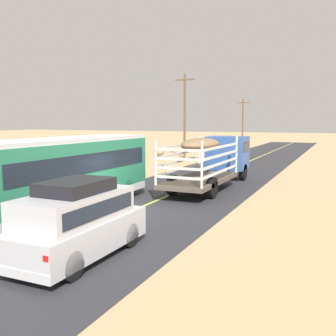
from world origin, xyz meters
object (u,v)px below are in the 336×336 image
(power_pole_mid, at_px, (185,113))
(bus, at_px, (67,172))
(suv_near, at_px, (77,220))
(livestock_truck, at_px, (218,156))
(boulder_near_shoulder, at_px, (16,154))
(boulder_far_horizon, at_px, (159,152))
(power_pole_far, at_px, (243,120))

(power_pole_mid, bearing_deg, bus, -79.54)
(power_pole_mid, bearing_deg, suv_near, -73.60)
(suv_near, xyz_separation_m, livestock_truck, (-0.29, 14.42, 0.64))
(power_pole_mid, height_order, boulder_near_shoulder, power_pole_mid)
(power_pole_mid, bearing_deg, boulder_near_shoulder, -144.74)
(power_pole_mid, bearing_deg, boulder_far_horizon, 170.56)
(boulder_near_shoulder, height_order, boulder_far_horizon, boulder_near_shoulder)
(livestock_truck, distance_m, boulder_far_horizon, 19.97)
(boulder_near_shoulder, bearing_deg, suv_near, -41.08)
(livestock_truck, relative_size, bus, 0.97)
(suv_near, bearing_deg, boulder_far_horizon, 111.68)
(livestock_truck, height_order, boulder_near_shoulder, livestock_truck)
(bus, bearing_deg, power_pole_far, 95.20)
(suv_near, xyz_separation_m, boulder_far_horizon, (-12.11, 30.46, -0.66))
(suv_near, relative_size, boulder_near_shoulder, 2.32)
(livestock_truck, xyz_separation_m, boulder_far_horizon, (-11.82, 16.04, -1.30))
(bus, height_order, boulder_far_horizon, bus)
(suv_near, xyz_separation_m, boulder_near_shoulder, (-22.89, 19.95, -0.50))
(boulder_far_horizon, bearing_deg, boulder_near_shoulder, -135.72)
(power_pole_mid, bearing_deg, power_pole_far, 90.00)
(livestock_truck, distance_m, power_pole_mid, 17.92)
(power_pole_far, distance_m, boulder_far_horizon, 25.92)
(suv_near, height_order, power_pole_mid, power_pole_mid)
(power_pole_mid, xyz_separation_m, power_pole_far, (0.00, 26.01, -0.66))
(suv_near, bearing_deg, power_pole_far, 98.95)
(bus, xyz_separation_m, boulder_far_horizon, (-7.97, 25.80, -1.25))
(suv_near, height_order, boulder_near_shoulder, suv_near)
(suv_near, relative_size, power_pole_far, 0.61)
(livestock_truck, distance_m, bus, 10.49)
(suv_near, bearing_deg, bus, 131.62)
(livestock_truck, xyz_separation_m, bus, (-3.85, -9.76, -0.04))
(suv_near, height_order, boulder_far_horizon, suv_near)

